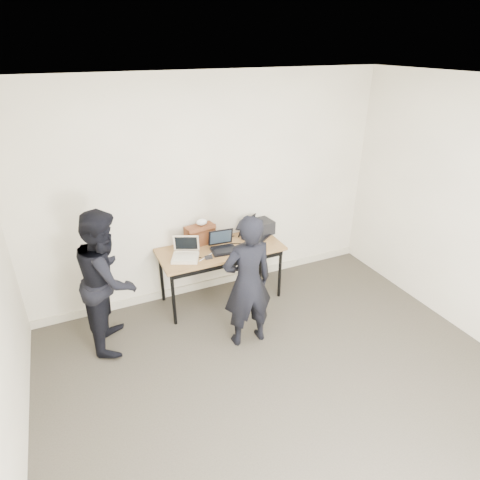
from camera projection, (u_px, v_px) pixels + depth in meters
room at (316, 282)px, 3.00m from camera, size 4.60×4.60×2.80m
desk at (221, 253)px, 4.86m from camera, size 1.50×0.66×0.72m
laptop_beige at (186, 254)px, 4.61m from camera, size 0.39×0.39×0.24m
laptop_center at (223, 246)px, 4.79m from camera, size 0.32×0.31×0.23m
laptop_right at (254, 232)px, 5.11m from camera, size 0.46×0.46×0.25m
leather_satchel at (200, 234)px, 4.89m from camera, size 0.38×0.23×0.25m
tissue at (202, 222)px, 4.84m from camera, size 0.14×0.11×0.08m
equipment_box at (260, 227)px, 5.18m from camera, size 0.33×0.29×0.17m
power_brick at (209, 257)px, 4.61m from camera, size 0.08×0.05×0.03m
cables at (224, 247)px, 4.85m from camera, size 1.15×0.45×0.01m
person_typist at (248, 282)px, 4.11m from camera, size 0.55×0.37×1.49m
person_observer at (108, 280)px, 4.11m from camera, size 0.74×0.86×1.54m
baseboard at (214, 282)px, 5.40m from camera, size 4.50×0.03×0.10m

